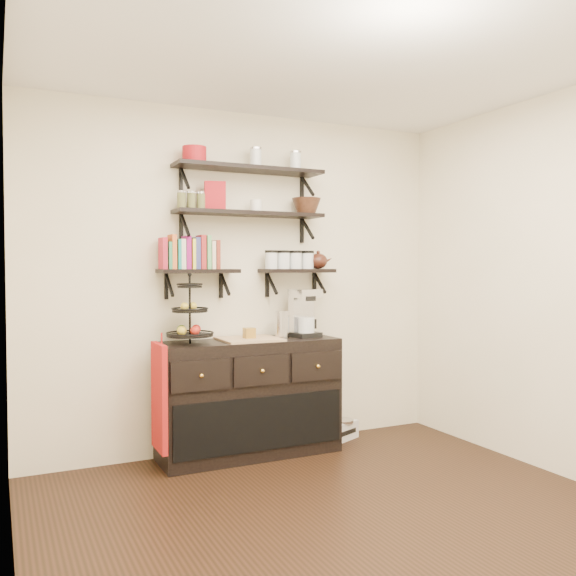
% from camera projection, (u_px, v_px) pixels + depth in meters
% --- Properties ---
extents(floor, '(3.50, 3.50, 0.00)m').
position_uv_depth(floor, '(360.00, 530.00, 3.40)').
color(floor, black).
rests_on(floor, ground).
extents(ceiling, '(3.50, 3.50, 0.02)m').
position_uv_depth(ceiling, '(362.00, 40.00, 3.30)').
color(ceiling, white).
rests_on(ceiling, back_wall).
extents(back_wall, '(3.50, 0.02, 2.70)m').
position_uv_depth(back_wall, '(244.00, 281.00, 4.93)').
color(back_wall, white).
rests_on(back_wall, ground).
extents(left_wall, '(0.02, 3.50, 2.70)m').
position_uv_depth(left_wall, '(12.00, 294.00, 2.59)').
color(left_wall, white).
rests_on(left_wall, ground).
extents(shelf_top, '(1.20, 0.27, 0.23)m').
position_uv_depth(shelf_top, '(250.00, 169.00, 4.78)').
color(shelf_top, black).
rests_on(shelf_top, back_wall).
extents(shelf_mid, '(1.20, 0.27, 0.23)m').
position_uv_depth(shelf_mid, '(250.00, 214.00, 4.79)').
color(shelf_mid, black).
rests_on(shelf_mid, back_wall).
extents(shelf_low_left, '(0.60, 0.25, 0.23)m').
position_uv_depth(shelf_low_left, '(198.00, 272.00, 4.63)').
color(shelf_low_left, black).
rests_on(shelf_low_left, back_wall).
extents(shelf_low_right, '(0.60, 0.25, 0.23)m').
position_uv_depth(shelf_low_right, '(297.00, 272.00, 5.00)').
color(shelf_low_right, black).
rests_on(shelf_low_right, back_wall).
extents(cookbooks, '(0.43, 0.15, 0.26)m').
position_uv_depth(cookbooks, '(191.00, 254.00, 4.60)').
color(cookbooks, '#B12035').
rests_on(cookbooks, shelf_low_left).
extents(glass_canisters, '(0.43, 0.10, 0.13)m').
position_uv_depth(glass_canisters, '(290.00, 261.00, 4.97)').
color(glass_canisters, silver).
rests_on(glass_canisters, shelf_low_right).
extents(sideboard, '(1.40, 0.50, 0.92)m').
position_uv_depth(sideboard, '(249.00, 398.00, 4.72)').
color(sideboard, black).
rests_on(sideboard, floor).
extents(fruit_stand, '(0.34, 0.34, 0.50)m').
position_uv_depth(fruit_stand, '(190.00, 320.00, 4.50)').
color(fruit_stand, black).
rests_on(fruit_stand, sideboard).
extents(candle, '(0.08, 0.08, 0.08)m').
position_uv_depth(candle, '(249.00, 333.00, 4.71)').
color(candle, olive).
rests_on(candle, sideboard).
extents(coffee_maker, '(0.24, 0.24, 0.39)m').
position_uv_depth(coffee_maker, '(304.00, 314.00, 4.94)').
color(coffee_maker, black).
rests_on(coffee_maker, sideboard).
extents(thermal_carafe, '(0.11, 0.11, 0.22)m').
position_uv_depth(thermal_carafe, '(282.00, 325.00, 4.81)').
color(thermal_carafe, silver).
rests_on(thermal_carafe, sideboard).
extents(apron, '(0.04, 0.33, 0.76)m').
position_uv_depth(apron, '(159.00, 397.00, 4.31)').
color(apron, '#B01612').
rests_on(apron, sideboard).
extents(radio, '(0.31, 0.25, 0.17)m').
position_uv_depth(radio, '(343.00, 429.00, 5.18)').
color(radio, silver).
rests_on(radio, floor).
extents(recipe_box, '(0.17, 0.10, 0.22)m').
position_uv_depth(recipe_box, '(215.00, 196.00, 4.66)').
color(recipe_box, maroon).
rests_on(recipe_box, shelf_mid).
extents(walnut_bowl, '(0.24, 0.24, 0.13)m').
position_uv_depth(walnut_bowl, '(306.00, 206.00, 5.00)').
color(walnut_bowl, black).
rests_on(walnut_bowl, shelf_mid).
extents(ramekins, '(0.09, 0.09, 0.10)m').
position_uv_depth(ramekins, '(256.00, 206.00, 4.81)').
color(ramekins, white).
rests_on(ramekins, shelf_mid).
extents(teapot, '(0.24, 0.20, 0.15)m').
position_uv_depth(teapot, '(318.00, 260.00, 5.08)').
color(teapot, '#381910').
rests_on(teapot, shelf_low_right).
extents(red_pot, '(0.18, 0.18, 0.12)m').
position_uv_depth(red_pot, '(194.00, 155.00, 4.58)').
color(red_pot, maroon).
rests_on(red_pot, shelf_top).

